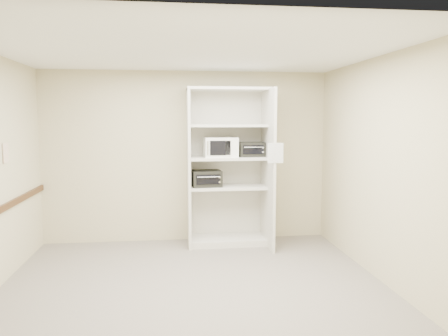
{
  "coord_description": "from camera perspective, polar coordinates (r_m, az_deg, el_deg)",
  "views": [
    {
      "loc": [
        -0.24,
        -4.96,
        1.94
      ],
      "look_at": [
        0.51,
        1.26,
        1.24
      ],
      "focal_mm": 35.0,
      "sensor_mm": 36.0,
      "label": 1
    }
  ],
  "objects": [
    {
      "name": "paper_sign",
      "position": [
        6.22,
        6.74,
        1.96
      ],
      "size": [
        0.22,
        0.01,
        0.28
      ],
      "primitive_type": "cube",
      "rotation": [
        0.0,
        0.0,
        0.0
      ],
      "color": "white",
      "rests_on": "shelving_unit"
    },
    {
      "name": "wall_right",
      "position": [
        5.58,
        19.66,
        -0.11
      ],
      "size": [
        0.02,
        4.0,
        2.7
      ],
      "primitive_type": "cube",
      "color": "beige",
      "rests_on": "ground"
    },
    {
      "name": "wall_front",
      "position": [
        3.03,
        -2.21,
        -4.96
      ],
      "size": [
        4.5,
        0.02,
        2.7
      ],
      "primitive_type": "cube",
      "color": "beige",
      "rests_on": "ground"
    },
    {
      "name": "wall_back",
      "position": [
        6.99,
        -4.9,
        1.47
      ],
      "size": [
        4.5,
        0.02,
        2.7
      ],
      "primitive_type": "cube",
      "color": "beige",
      "rests_on": "ground"
    },
    {
      "name": "microwave",
      "position": [
        6.7,
        -0.46,
        2.75
      ],
      "size": [
        0.51,
        0.4,
        0.3
      ],
      "primitive_type": "cube",
      "rotation": [
        0.0,
        0.0,
        0.03
      ],
      "color": "white",
      "rests_on": "shelving_unit"
    },
    {
      "name": "ceiling",
      "position": [
        5.02,
        -4.22,
        15.01
      ],
      "size": [
        4.5,
        4.0,
        0.01
      ],
      "primitive_type": "cube",
      "color": "white"
    },
    {
      "name": "shelving_unit",
      "position": [
        6.77,
        0.85,
        -0.53
      ],
      "size": [
        1.24,
        0.92,
        2.42
      ],
      "color": "beige",
      "rests_on": "floor"
    },
    {
      "name": "wall_poster",
      "position": [
        5.92,
        -26.61,
        1.76
      ],
      "size": [
        0.01,
        0.17,
        0.24
      ],
      "primitive_type": "cube",
      "color": "silver",
      "rests_on": "wall_left"
    },
    {
      "name": "toaster_oven_lower",
      "position": [
        6.69,
        -2.32,
        -1.37
      ],
      "size": [
        0.47,
        0.38,
        0.25
      ],
      "primitive_type": "cube",
      "rotation": [
        0.0,
        0.0,
        0.1
      ],
      "color": "black",
      "rests_on": "shelving_unit"
    },
    {
      "name": "floor",
      "position": [
        5.33,
        -3.97,
        -15.04
      ],
      "size": [
        4.5,
        4.0,
        0.01
      ],
      "primitive_type": "cube",
      "color": "#625B53",
      "rests_on": "ground"
    },
    {
      "name": "toaster_oven_upper",
      "position": [
        6.79,
        3.55,
        2.45
      ],
      "size": [
        0.4,
        0.31,
        0.22
      ],
      "primitive_type": "cube",
      "rotation": [
        0.0,
        0.0,
        0.05
      ],
      "color": "black",
      "rests_on": "shelving_unit"
    }
  ]
}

